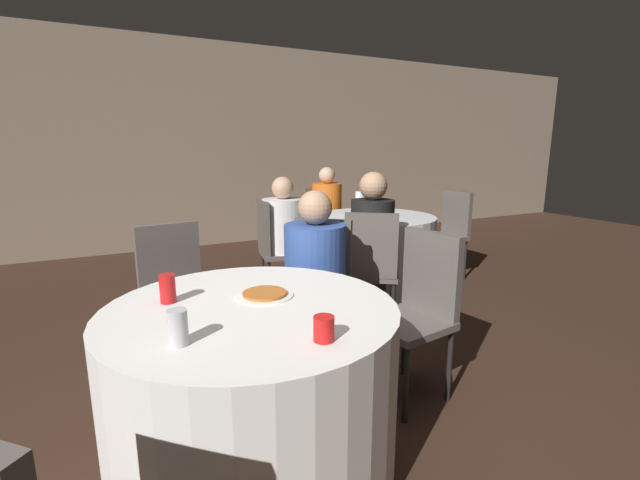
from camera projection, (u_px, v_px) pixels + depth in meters
The scene contains 20 objects.
ground_plane at pixel (265, 449), 2.00m from camera, with size 16.00×16.00×0.00m, color #382319.
wall_back at pixel (149, 146), 5.65m from camera, with size 16.00×0.06×2.80m.
table_near at pixel (254, 388), 1.83m from camera, with size 1.22×1.22×0.74m.
table_far at pixel (374, 254), 4.17m from camera, with size 1.15×1.15×0.74m.
chair_near_northeast at pixel (319, 279), 2.76m from camera, with size 0.57×0.57×0.93m.
chair_near_north at pixel (175, 286), 2.60m from camera, with size 0.46×0.46×0.93m.
chair_near_east at pixel (420, 300), 2.37m from camera, with size 0.46×0.46×0.93m.
chair_far_east at pixel (450, 226), 4.59m from camera, with size 0.42×0.42×0.93m.
chair_far_west at pixel (273, 242), 3.84m from camera, with size 0.46×0.46×0.93m.
chair_far_north at pixel (323, 220), 4.96m from camera, with size 0.43×0.43×0.93m.
chair_far_southwest at pixel (371, 262), 3.17m from camera, with size 0.56×0.56×0.93m.
person_white_shirt at pixel (291, 237), 3.88m from camera, with size 0.52×0.40×1.13m.
person_orange_shirt at pixel (330, 219), 4.82m from camera, with size 0.34×0.51×1.17m.
person_blue_shirt at pixel (312, 280), 2.60m from camera, with size 0.50×0.51×1.13m.
person_black_shirt at pixel (372, 249), 3.31m from camera, with size 0.44×0.47×1.21m.
pizza_plate_near at pixel (265, 294), 1.88m from camera, with size 0.25×0.25×0.02m.
soda_can_red at pixel (168, 289), 1.79m from camera, with size 0.07×0.07×0.12m.
soda_can_silver at pixel (178, 327), 1.40m from camera, with size 0.07×0.07×0.12m.
cup_near at pixel (324, 329), 1.44m from camera, with size 0.07×0.07×0.09m.
bottle_far at pixel (360, 203), 4.22m from camera, with size 0.09×0.09×0.22m.
Camera 1 is at (-0.54, -1.68, 1.38)m, focal length 24.00 mm.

